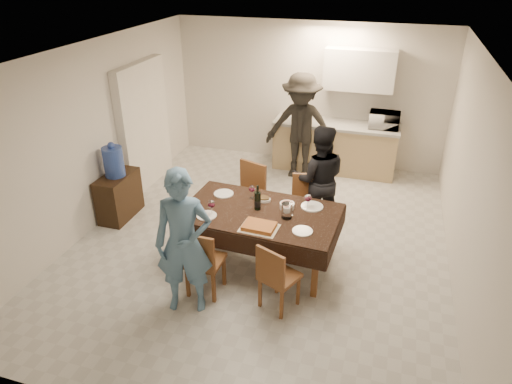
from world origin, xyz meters
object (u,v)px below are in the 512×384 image
water_pitcher (287,211)px  dining_table (260,214)px  microwave (384,120)px  console (119,196)px  wine_bottle (258,198)px  water_jug (114,162)px  person_near (184,243)px  savoury_tart (259,226)px  person_kitchen (300,127)px  person_far (319,179)px

water_pitcher → dining_table: bearing=171.9°
water_pitcher → microwave: bearing=73.3°
console → wine_bottle: wine_bottle is taller
water_jug → wine_bottle: (2.34, -0.45, 0.01)m
wine_bottle → person_near: (-0.50, -1.10, -0.07)m
savoury_tart → person_kitchen: person_kitchen is taller
savoury_tart → person_near: size_ratio=0.25×
person_near → microwave: bearing=49.4°
savoury_tart → water_jug: bearing=160.5°
water_jug → person_kitchen: (2.32, 2.21, 0.02)m
dining_table → person_far: 1.19m
console → water_jug: 0.57m
dining_table → wine_bottle: 0.21m
person_kitchen → person_far: bearing=-69.6°
person_near → console: bearing=123.1°
water_pitcher → person_kitchen: person_kitchen is taller
microwave → person_far: person_far is taller
person_near → person_kitchen: (0.48, 3.76, 0.08)m
console → microwave: (3.70, 2.66, 0.70)m
water_jug → wine_bottle: bearing=-10.9°
dining_table → microwave: bearing=70.7°
person_kitchen → wine_bottle: bearing=-89.6°
water_pitcher → savoury_tart: (-0.25, -0.33, -0.07)m
savoury_tart → person_kitchen: 3.10m
water_pitcher → person_kitchen: (-0.42, 2.76, 0.08)m
console → person_kitchen: size_ratio=0.40×
dining_table → person_kitchen: 2.72m
microwave → person_near: bearing=66.1°
dining_table → water_jug: water_jug is taller
dining_table → person_far: size_ratio=1.26×
water_jug → person_near: 2.40m
savoury_tart → person_far: bearing=72.5°
console → person_far: bearing=10.6°
water_pitcher → person_near: person_near is taller
dining_table → person_kitchen: size_ratio=1.07×
wine_bottle → console: bearing=169.1°
dining_table → person_near: (-0.55, -1.05, 0.13)m
water_pitcher → person_far: 1.12m
console → water_jug: bearing=0.0°
microwave → dining_table: bearing=67.4°
person_kitchen → microwave: bearing=18.0°
console → savoury_tart: size_ratio=1.72×
dining_table → water_pitcher: 0.38m
microwave → console: bearing=35.7°
wine_bottle → person_kitchen: 2.66m
person_far → savoury_tart: bearing=59.6°
savoury_tart → person_near: 0.94m
wine_bottle → person_kitchen: person_kitchen is taller
water_jug → savoury_tart: water_jug is taller
water_pitcher → person_near: (-0.90, -1.00, -0.00)m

